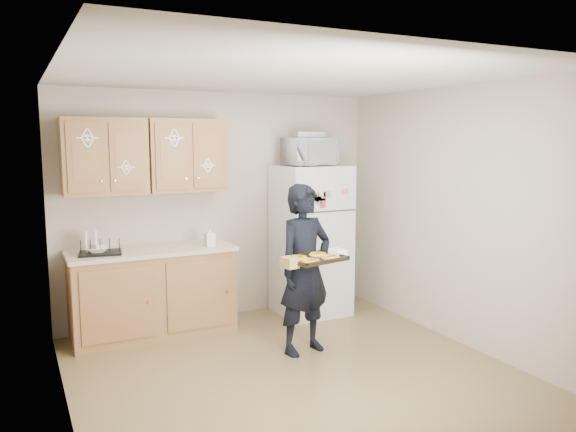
{
  "coord_description": "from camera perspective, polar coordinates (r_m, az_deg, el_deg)",
  "views": [
    {
      "loc": [
        -2.09,
        -4.1,
        2.0
      ],
      "look_at": [
        0.17,
        0.45,
        1.3
      ],
      "focal_mm": 35.0,
      "sensor_mm": 36.0,
      "label": 1
    }
  ],
  "objects": [
    {
      "name": "foil_pan",
      "position": [
        6.28,
        2.13,
        8.24
      ],
      "size": [
        0.35,
        0.27,
        0.07
      ],
      "primitive_type": "cube",
      "rotation": [
        0.0,
        0.0,
        -0.19
      ],
      "color": "silver",
      "rests_on": "microwave"
    },
    {
      "name": "dish_rack",
      "position": [
        5.67,
        -18.54,
        -2.9
      ],
      "size": [
        0.43,
        0.35,
        0.16
      ],
      "primitive_type": "cube",
      "rotation": [
        0.0,
        0.0,
        -0.17
      ],
      "color": "black",
      "rests_on": "countertop"
    },
    {
      "name": "countertop",
      "position": [
        5.83,
        -13.68,
        -3.42
      ],
      "size": [
        1.64,
        0.64,
        0.04
      ],
      "primitive_type": "cube",
      "color": "beige",
      "rests_on": "base_cabinet"
    },
    {
      "name": "floor",
      "position": [
        5.02,
        0.53,
        -15.59
      ],
      "size": [
        3.6,
        3.6,
        0.0
      ],
      "primitive_type": "plane",
      "color": "brown",
      "rests_on": "ground"
    },
    {
      "name": "wall_front",
      "position": [
        3.2,
        15.42,
        -5.93
      ],
      "size": [
        3.6,
        0.04,
        2.5
      ],
      "primitive_type": "cube",
      "color": "#AEA28D",
      "rests_on": "floor"
    },
    {
      "name": "cereal_box",
      "position": [
        7.02,
        5.05,
        -7.34
      ],
      "size": [
        0.2,
        0.07,
        0.32
      ],
      "primitive_type": "cube",
      "color": "gold",
      "rests_on": "floor"
    },
    {
      "name": "pizza_front_right",
      "position": [
        4.93,
        4.37,
        -4.18
      ],
      "size": [
        0.17,
        0.17,
        0.02
      ],
      "primitive_type": "cylinder",
      "color": "gold",
      "rests_on": "baking_tray"
    },
    {
      "name": "bowl",
      "position": [
        5.68,
        -18.79,
        -3.24
      ],
      "size": [
        0.24,
        0.24,
        0.05
      ],
      "primitive_type": "imported",
      "rotation": [
        0.0,
        0.0,
        -0.1
      ],
      "color": "white",
      "rests_on": "dish_rack"
    },
    {
      "name": "base_cabinet",
      "position": [
        5.93,
        -13.53,
        -7.69
      ],
      "size": [
        1.6,
        0.6,
        0.86
      ],
      "primitive_type": "cube",
      "color": "brown",
      "rests_on": "floor"
    },
    {
      "name": "soap_bottle",
      "position": [
        5.82,
        -7.99,
        -2.03
      ],
      "size": [
        0.1,
        0.1,
        0.21
      ],
      "primitive_type": "imported",
      "rotation": [
        0.0,
        0.0,
        0.06
      ],
      "color": "silver",
      "rests_on": "countertop"
    },
    {
      "name": "pizza_back_right",
      "position": [
        5.05,
        3.08,
        -3.88
      ],
      "size": [
        0.17,
        0.17,
        0.02
      ],
      "primitive_type": "cylinder",
      "color": "gold",
      "rests_on": "baking_tray"
    },
    {
      "name": "ceiling",
      "position": [
        4.63,
        0.57,
        14.09
      ],
      "size": [
        3.6,
        3.6,
        0.0
      ],
      "primitive_type": "plane",
      "color": "silver",
      "rests_on": "wall_back"
    },
    {
      "name": "microwave",
      "position": [
        6.25,
        2.22,
        6.53
      ],
      "size": [
        0.59,
        0.43,
        0.31
      ],
      "primitive_type": "imported",
      "rotation": [
        0.0,
        0.0,
        0.1
      ],
      "color": "silver",
      "rests_on": "refrigerator"
    },
    {
      "name": "refrigerator",
      "position": [
        6.42,
        2.32,
        -2.45
      ],
      "size": [
        0.75,
        0.7,
        1.7
      ],
      "primitive_type": "cube",
      "color": "silver",
      "rests_on": "floor"
    },
    {
      "name": "person",
      "position": [
        5.24,
        1.73,
        -5.43
      ],
      "size": [
        0.65,
        0.49,
        1.59
      ],
      "primitive_type": "imported",
      "rotation": [
        0.0,
        0.0,
        0.21
      ],
      "color": "black",
      "rests_on": "floor"
    },
    {
      "name": "wall_right",
      "position": [
        5.7,
        16.89,
        -0.01
      ],
      "size": [
        0.04,
        3.6,
        2.5
      ],
      "primitive_type": "cube",
      "color": "#AEA28D",
      "rests_on": "floor"
    },
    {
      "name": "upper_cab_right",
      "position": [
        5.96,
        -10.3,
        6.07
      ],
      "size": [
        0.8,
        0.33,
        0.75
      ],
      "primitive_type": "cube",
      "color": "brown",
      "rests_on": "wall_back"
    },
    {
      "name": "upper_cab_left",
      "position": [
        5.78,
        -18.16,
        5.76
      ],
      "size": [
        0.8,
        0.33,
        0.75
      ],
      "primitive_type": "cube",
      "color": "brown",
      "rests_on": "wall_back"
    },
    {
      "name": "pizza_front_left",
      "position": [
        4.78,
        2.31,
        -4.55
      ],
      "size": [
        0.17,
        0.17,
        0.02
      ],
      "primitive_type": "cylinder",
      "color": "gold",
      "rests_on": "baking_tray"
    },
    {
      "name": "wall_back",
      "position": [
        6.31,
        -6.89,
        0.99
      ],
      "size": [
        3.6,
        0.04,
        2.5
      ],
      "primitive_type": "cube",
      "color": "#AEA28D",
      "rests_on": "floor"
    },
    {
      "name": "wall_left",
      "position": [
        4.18,
        -22.05,
        -3.01
      ],
      "size": [
        0.04,
        3.6,
        2.5
      ],
      "primitive_type": "cube",
      "color": "#AEA28D",
      "rests_on": "floor"
    },
    {
      "name": "baking_tray",
      "position": [
        4.92,
        2.71,
        -4.41
      ],
      "size": [
        0.56,
        0.46,
        0.04
      ],
      "primitive_type": "cube",
      "rotation": [
        0.0,
        0.0,
        0.21
      ],
      "color": "black",
      "rests_on": "person"
    },
    {
      "name": "pizza_back_left",
      "position": [
        4.9,
        1.04,
        -4.23
      ],
      "size": [
        0.17,
        0.17,
        0.02
      ],
      "primitive_type": "cylinder",
      "color": "gold",
      "rests_on": "baking_tray"
    }
  ]
}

